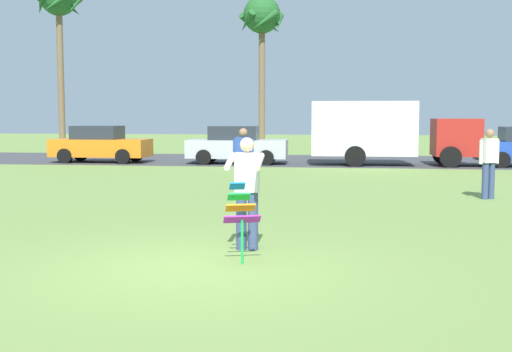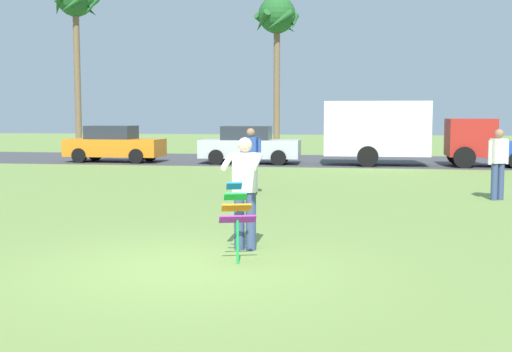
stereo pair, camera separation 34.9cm
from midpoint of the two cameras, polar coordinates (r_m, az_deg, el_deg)
ground_plane at (r=9.01m, az=-4.97°, el=-7.97°), size 120.00×120.00×0.00m
road_strip at (r=29.84m, az=5.37°, el=1.36°), size 120.00×8.00×0.01m
person_kite_flyer at (r=9.97m, az=0.02°, el=-1.11°), size 0.53×0.65×1.73m
kite_held at (r=9.22m, az=-0.64°, el=-2.99°), size 0.54×0.71×1.10m
parked_car_orange at (r=29.37m, az=-11.92°, el=2.70°), size 4.23×1.90×1.60m
parked_car_silver at (r=27.72m, az=-0.23°, el=2.67°), size 4.24×1.92×1.60m
parked_truck_red_cab at (r=27.32m, az=12.56°, el=3.84°), size 6.73×2.18×2.62m
palm_tree_left_near at (r=39.47m, az=-15.20°, el=14.09°), size 2.58×2.71×9.71m
palm_tree_right_near at (r=37.86m, az=2.11°, el=13.30°), size 2.58×2.71×8.75m
person_walker_near at (r=17.01m, az=0.12°, el=1.51°), size 0.56×0.28×1.73m
person_walker_far at (r=16.99m, az=20.91°, el=1.15°), size 0.52×0.36×1.73m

